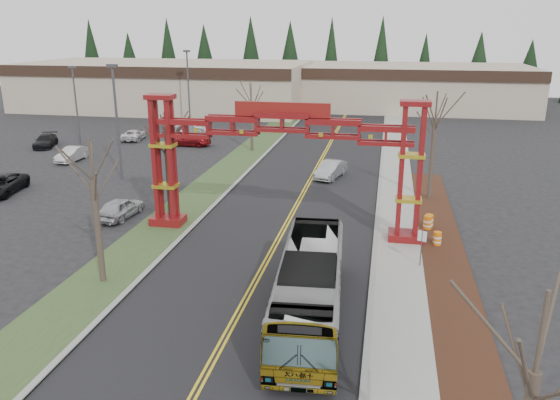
% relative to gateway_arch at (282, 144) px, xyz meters
% --- Properties ---
extents(road, '(12.00, 110.00, 0.02)m').
position_rel_gateway_arch_xyz_m(road, '(-0.00, 7.00, -5.97)').
color(road, black).
rests_on(road, ground).
extents(lane_line_left, '(0.12, 100.00, 0.01)m').
position_rel_gateway_arch_xyz_m(lane_line_left, '(-0.12, 7.00, -5.96)').
color(lane_line_left, yellow).
rests_on(lane_line_left, road).
extents(lane_line_right, '(0.12, 100.00, 0.01)m').
position_rel_gateway_arch_xyz_m(lane_line_right, '(0.12, 7.00, -5.96)').
color(lane_line_right, yellow).
rests_on(lane_line_right, road).
extents(curb_right, '(0.30, 110.00, 0.15)m').
position_rel_gateway_arch_xyz_m(curb_right, '(6.15, 7.00, -5.91)').
color(curb_right, gray).
rests_on(curb_right, ground).
extents(sidewalk_right, '(2.60, 110.00, 0.14)m').
position_rel_gateway_arch_xyz_m(sidewalk_right, '(7.60, 7.00, -5.91)').
color(sidewalk_right, gray).
rests_on(sidewalk_right, ground).
extents(landscape_strip, '(2.60, 50.00, 0.12)m').
position_rel_gateway_arch_xyz_m(landscape_strip, '(10.20, -8.00, -5.92)').
color(landscape_strip, '#311B10').
rests_on(landscape_strip, ground).
extents(grass_median, '(4.00, 110.00, 0.08)m').
position_rel_gateway_arch_xyz_m(grass_median, '(-8.00, 7.00, -5.94)').
color(grass_median, '#314623').
rests_on(grass_median, ground).
extents(curb_left, '(0.30, 110.00, 0.15)m').
position_rel_gateway_arch_xyz_m(curb_left, '(-6.15, 7.00, -5.91)').
color(curb_left, gray).
rests_on(curb_left, ground).
extents(gateway_arch, '(18.20, 1.60, 8.90)m').
position_rel_gateway_arch_xyz_m(gateway_arch, '(0.00, 0.00, 0.00)').
color(gateway_arch, '#610C0D').
rests_on(gateway_arch, ground).
extents(retail_building_west, '(46.00, 22.30, 7.50)m').
position_rel_gateway_arch_xyz_m(retail_building_west, '(-30.00, 53.96, -2.22)').
color(retail_building_west, tan).
rests_on(retail_building_west, ground).
extents(retail_building_east, '(38.00, 20.30, 7.00)m').
position_rel_gateway_arch_xyz_m(retail_building_east, '(10.00, 61.95, -2.47)').
color(retail_building_east, tan).
rests_on(retail_building_east, ground).
extents(conifer_treeline, '(116.10, 5.60, 13.00)m').
position_rel_gateway_arch_xyz_m(conifer_treeline, '(0.25, 74.00, 0.50)').
color(conifer_treeline, black).
rests_on(conifer_treeline, ground).
extents(transit_bus, '(3.62, 12.02, 3.30)m').
position_rel_gateway_arch_xyz_m(transit_bus, '(3.40, -10.79, -4.33)').
color(transit_bus, '#9C9DA3').
rests_on(transit_bus, ground).
extents(silver_sedan, '(2.70, 4.87, 1.52)m').
position_rel_gateway_arch_xyz_m(silver_sedan, '(1.67, 14.48, -5.22)').
color(silver_sedan, '#A5A8AD').
rests_on(silver_sedan, ground).
extents(parked_car_near_a, '(2.14, 4.47, 1.47)m').
position_rel_gateway_arch_xyz_m(parked_car_near_a, '(-11.86, 0.71, -5.25)').
color(parked_car_near_a, '#AFB1B8').
rests_on(parked_car_near_a, ground).
extents(parked_car_near_b, '(1.56, 4.37, 1.43)m').
position_rel_gateway_arch_xyz_m(parked_car_near_b, '(-24.78, 15.82, -5.27)').
color(parked_car_near_b, silver).
rests_on(parked_car_near_b, ground).
extents(parked_car_near_c, '(3.41, 5.83, 1.52)m').
position_rel_gateway_arch_xyz_m(parked_car_near_c, '(-24.17, 4.28, -5.22)').
color(parked_car_near_c, black).
rests_on(parked_car_near_c, ground).
extents(parked_car_mid_a, '(4.86, 2.00, 1.41)m').
position_rel_gateway_arch_xyz_m(parked_car_mid_a, '(-15.66, 25.26, -5.28)').
color(parked_car_mid_a, maroon).
rests_on(parked_car_mid_a, ground).
extents(parked_car_far_a, '(4.22, 1.82, 1.35)m').
position_rel_gateway_arch_xyz_m(parked_car_far_a, '(-18.15, 32.42, -5.31)').
color(parked_car_far_a, '#ABB0B3').
rests_on(parked_car_far_a, ground).
extents(parked_car_far_b, '(2.61, 4.77, 1.26)m').
position_rel_gateway_arch_xyz_m(parked_car_far_b, '(-23.47, 27.27, -5.35)').
color(parked_car_far_b, white).
rests_on(parked_car_far_b, ground).
extents(parked_car_far_c, '(3.41, 5.15, 1.39)m').
position_rel_gateway_arch_xyz_m(parked_car_far_c, '(-31.55, 21.49, -5.29)').
color(parked_car_far_c, black).
rests_on(parked_car_far_c, ground).
extents(bare_tree_median_near, '(3.29, 3.29, 7.81)m').
position_rel_gateway_arch_xyz_m(bare_tree_median_near, '(-8.00, -9.03, -0.37)').
color(bare_tree_median_near, '#382D26').
rests_on(bare_tree_median_near, ground).
extents(bare_tree_median_mid, '(3.26, 3.26, 7.68)m').
position_rel_gateway_arch_xyz_m(bare_tree_median_mid, '(-8.00, 0.52, -0.49)').
color(bare_tree_median_mid, '#382D26').
rests_on(bare_tree_median_mid, ground).
extents(bare_tree_median_far, '(3.18, 3.18, 7.36)m').
position_rel_gateway_arch_xyz_m(bare_tree_median_far, '(-8.00, 23.96, -0.76)').
color(bare_tree_median_far, '#382D26').
rests_on(bare_tree_median_far, ground).
extents(bare_tree_right_near, '(3.07, 3.07, 7.67)m').
position_rel_gateway_arch_xyz_m(bare_tree_right_near, '(10.00, -21.87, -0.38)').
color(bare_tree_right_near, '#382D26').
rests_on(bare_tree_right_near, ground).
extents(bare_tree_right_far, '(3.40, 3.40, 8.46)m').
position_rel_gateway_arch_xyz_m(bare_tree_right_far, '(10.00, 9.51, 0.19)').
color(bare_tree_right_far, '#382D26').
rests_on(bare_tree_right_far, ground).
extents(light_pole_near, '(0.87, 0.44, 10.06)m').
position_rel_gateway_arch_xyz_m(light_pole_near, '(-16.61, 10.32, -0.17)').
color(light_pole_near, '#3F3F44').
rests_on(light_pole_near, ground).
extents(light_pole_mid, '(0.77, 0.39, 8.89)m').
position_rel_gateway_arch_xyz_m(light_pole_mid, '(-28.44, 23.52, -0.84)').
color(light_pole_mid, '#3F3F44').
rests_on(light_pole_mid, ground).
extents(light_pole_far, '(0.88, 0.44, 10.09)m').
position_rel_gateway_arch_xyz_m(light_pole_far, '(-20.56, 38.72, -0.14)').
color(light_pole_far, '#3F3F44').
rests_on(light_pole_far, ground).
extents(street_sign, '(0.49, 0.22, 2.22)m').
position_rel_gateway_arch_xyz_m(street_sign, '(8.71, -3.93, -4.39)').
color(street_sign, '#3F3F44').
rests_on(street_sign, ground).
extents(barrel_south, '(0.51, 0.51, 0.95)m').
position_rel_gateway_arch_xyz_m(barrel_south, '(9.89, -0.48, -5.51)').
color(barrel_south, orange).
rests_on(barrel_south, ground).
extents(barrel_mid, '(0.54, 0.54, 1.01)m').
position_rel_gateway_arch_xyz_m(barrel_mid, '(9.47, 2.31, -5.48)').
color(barrel_mid, orange).
rests_on(barrel_mid, ground).
extents(barrel_north, '(0.54, 0.54, 1.01)m').
position_rel_gateway_arch_xyz_m(barrel_north, '(9.59, 2.64, -5.48)').
color(barrel_north, orange).
rests_on(barrel_north, ground).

